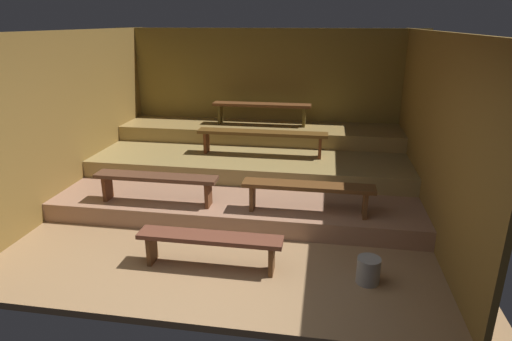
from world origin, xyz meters
TOP-DOWN VIEW (x-y plane):
  - ground at (0.00, 2.39)m, footprint 5.97×5.59m
  - wall_back at (0.00, 4.82)m, footprint 5.97×0.06m
  - wall_left at (-2.62, 2.39)m, footprint 0.06×5.59m
  - wall_right at (2.62, 2.39)m, footprint 0.06×5.59m
  - platform_lower at (0.00, 3.06)m, footprint 5.17×3.46m
  - platform_middle at (0.00, 3.61)m, footprint 5.17×2.36m
  - platform_upper at (0.00, 4.26)m, footprint 5.17×1.07m
  - bench_floor_center at (0.01, 0.58)m, footprint 1.63×0.27m
  - bench_lower_left at (-1.03, 1.65)m, footprint 1.70×0.27m
  - bench_lower_right at (1.03, 1.65)m, footprint 1.70×0.27m
  - bench_middle_center at (0.19, 3.26)m, footprint 2.15×0.27m
  - bench_upper_center at (0.01, 4.33)m, footprint 1.83×0.27m
  - pail_floor at (1.74, 0.56)m, footprint 0.25×0.25m

SIDE VIEW (x-z plane):
  - ground at x=0.00m, z-range -0.08..0.00m
  - platform_lower at x=0.00m, z-range 0.00..0.26m
  - pail_floor at x=1.74m, z-range 0.00..0.29m
  - bench_floor_center at x=0.01m, z-range 0.13..0.53m
  - platform_middle at x=0.00m, z-range 0.26..0.53m
  - bench_lower_left at x=-1.03m, z-range 0.39..0.79m
  - bench_lower_right at x=1.03m, z-range 0.39..0.79m
  - platform_upper at x=0.00m, z-range 0.53..0.79m
  - bench_middle_center at x=0.19m, z-range 0.66..1.06m
  - bench_upper_center at x=0.01m, z-range 0.92..1.32m
  - wall_back at x=0.00m, z-range 0.00..2.52m
  - wall_left at x=-2.62m, z-range 0.00..2.52m
  - wall_right at x=2.62m, z-range 0.00..2.52m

